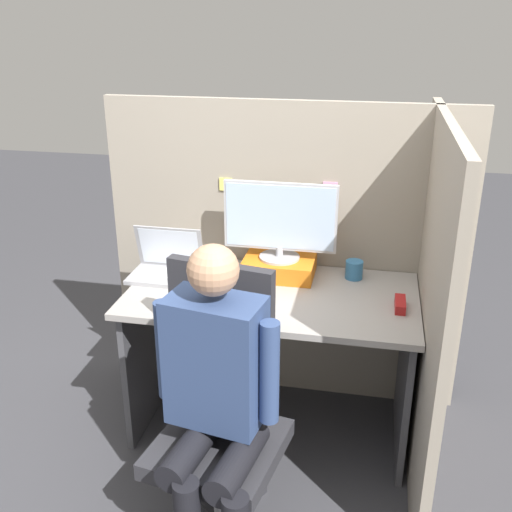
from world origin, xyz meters
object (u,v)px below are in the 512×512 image
(coffee_mug, at_px, (354,270))
(monitor, at_px, (281,221))
(laptop, at_px, (167,267))
(stapler, at_px, (400,304))
(carrot_toy, at_px, (244,302))
(person, at_px, (215,392))
(office_chair, at_px, (220,405))
(paper_box, at_px, (280,267))

(coffee_mug, bearing_deg, monitor, -175.45)
(laptop, height_order, coffee_mug, laptop)
(laptop, height_order, stapler, laptop)
(laptop, xyz_separation_m, carrot_toy, (0.44, -0.24, -0.03))
(monitor, relative_size, coffee_mug, 6.06)
(monitor, bearing_deg, person, -94.57)
(laptop, relative_size, office_chair, 0.32)
(stapler, xyz_separation_m, person, (-0.65, -0.70, -0.06))
(office_chair, bearing_deg, stapler, 37.80)
(stapler, bearing_deg, laptop, 173.36)
(paper_box, relative_size, monitor, 0.63)
(paper_box, distance_m, stapler, 0.63)
(stapler, bearing_deg, coffee_mug, 126.93)
(paper_box, xyz_separation_m, person, (-0.08, -0.95, -0.09))
(laptop, height_order, person, person)
(laptop, distance_m, person, 0.96)
(stapler, height_order, office_chair, office_chair)
(monitor, distance_m, person, 1.01)
(monitor, xyz_separation_m, stapler, (0.57, -0.26, -0.26))
(paper_box, bearing_deg, stapler, -23.96)
(carrot_toy, relative_size, coffee_mug, 1.74)
(stapler, xyz_separation_m, carrot_toy, (-0.67, -0.11, 0.00))
(paper_box, height_order, person, person)
(laptop, distance_m, stapler, 1.12)
(paper_box, height_order, office_chair, office_chair)
(office_chair, distance_m, person, 0.26)
(laptop, height_order, office_chair, office_chair)
(carrot_toy, height_order, coffee_mug, coffee_mug)
(laptop, distance_m, carrot_toy, 0.50)
(monitor, distance_m, coffee_mug, 0.43)
(person, bearing_deg, laptop, 119.22)
(monitor, height_order, office_chair, monitor)
(monitor, relative_size, carrot_toy, 3.49)
(stapler, distance_m, office_chair, 0.89)
(stapler, bearing_deg, office_chair, -142.20)
(laptop, bearing_deg, carrot_toy, -28.91)
(stapler, distance_m, coffee_mug, 0.36)
(laptop, xyz_separation_m, coffee_mug, (0.90, 0.16, -0.00))
(laptop, bearing_deg, office_chair, -56.55)
(paper_box, height_order, stapler, paper_box)
(carrot_toy, xyz_separation_m, coffee_mug, (0.46, 0.40, 0.02))
(person, xyz_separation_m, coffee_mug, (0.43, 0.99, 0.09))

